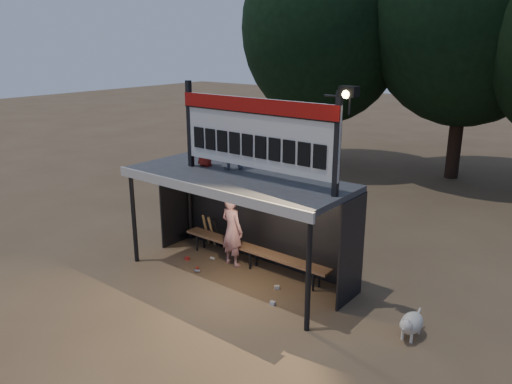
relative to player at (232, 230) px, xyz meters
The scene contains 12 objects.
ground 1.05m from the player, 37.99° to the right, with size 80.00×80.00×0.00m, color brown.
player is the anchor object (origin of this frame).
child_a 2.05m from the player, 90.52° to the right, with size 0.57×0.44×1.17m, color gray.
child_b 2.02m from the player, 164.01° to the right, with size 0.44×0.28×0.89m, color #A22019.
dugout_shelter 1.11m from the player, 15.62° to the right, with size 5.10×2.08×2.32m.
scoreboard_assembly 2.71m from the player, 20.43° to the right, with size 4.10×0.27×1.99m.
bench 0.67m from the player, 19.30° to the left, with size 4.00×0.35×0.48m.
tree_left 11.25m from the player, 110.06° to the left, with size 6.46×6.46×9.27m.
tree_mid 12.41m from the player, 82.39° to the left, with size 7.22×7.22×10.36m.
dog 4.50m from the player, ahead, with size 0.36×0.81×0.49m.
bats 1.23m from the player, 157.65° to the left, with size 0.48×0.33×0.84m.
litter 1.02m from the player, 70.65° to the right, with size 2.98×0.91×0.08m.
Camera 1 is at (6.60, -7.70, 5.04)m, focal length 35.00 mm.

